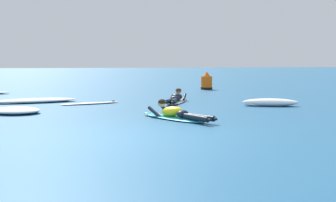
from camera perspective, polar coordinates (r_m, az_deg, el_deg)
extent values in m
plane|color=#235B84|center=(18.31, -7.12, 0.78)|extent=(120.00, 120.00, 0.00)
ellipsoid|color=#2DB2D1|center=(10.96, 0.70, -2.29)|extent=(1.69, 2.24, 0.07)
ellipsoid|color=#2DB2D1|center=(11.78, -2.80, -1.68)|extent=(0.29, 0.28, 0.06)
ellipsoid|color=yellow|center=(10.97, 0.53, -1.41)|extent=(0.72, 0.83, 0.35)
ellipsoid|color=black|center=(10.67, 2.02, -1.78)|extent=(0.44, 0.42, 0.20)
cylinder|color=black|center=(10.21, 3.87, -2.29)|extent=(0.52, 0.81, 0.14)
ellipsoid|color=black|center=(9.90, 5.48, -2.56)|extent=(0.20, 0.24, 0.08)
cylinder|color=black|center=(10.32, 4.50, -2.21)|extent=(0.60, 0.77, 0.14)
ellipsoid|color=black|center=(10.05, 6.30, -2.44)|extent=(0.20, 0.24, 0.08)
cylinder|color=black|center=(11.14, -1.68, -1.71)|extent=(0.40, 0.57, 0.35)
sphere|color=tan|center=(11.46, -2.93, -2.01)|extent=(0.09, 0.09, 0.09)
cylinder|color=black|center=(11.41, 0.10, -1.54)|extent=(0.40, 0.57, 0.35)
sphere|color=tan|center=(11.71, -1.11, -1.85)|extent=(0.09, 0.09, 0.09)
sphere|color=tan|center=(11.27, -0.89, -0.28)|extent=(0.21, 0.21, 0.21)
ellipsoid|color=black|center=(11.25, -0.83, -0.14)|extent=(0.29, 0.29, 0.16)
ellipsoid|color=silver|center=(15.21, 1.17, -0.04)|extent=(1.38, 2.44, 0.07)
ellipsoid|color=silver|center=(16.33, 1.88, 0.39)|extent=(0.26, 0.26, 0.06)
ellipsoid|color=black|center=(15.24, 1.21, 0.59)|extent=(0.61, 0.75, 0.34)
ellipsoid|color=black|center=(14.87, 0.95, 0.35)|extent=(0.42, 0.38, 0.20)
cylinder|color=black|center=(14.35, 0.23, 0.03)|extent=(0.46, 0.80, 0.14)
ellipsoid|color=black|center=(13.95, -0.19, -0.13)|extent=(0.17, 0.24, 0.08)
cylinder|color=black|center=(14.32, 0.86, 0.02)|extent=(0.37, 0.82, 0.14)
ellipsoid|color=black|center=(13.91, 0.65, -0.15)|extent=(0.17, 0.24, 0.08)
cylinder|color=black|center=(15.64, 0.65, 0.43)|extent=(0.30, 0.61, 0.35)
sphere|color=tan|center=(16.04, 0.91, 0.20)|extent=(0.09, 0.09, 0.09)
cylinder|color=black|center=(15.55, 2.22, 0.39)|extent=(0.30, 0.61, 0.35)
sphere|color=tan|center=(15.93, 2.44, 0.16)|extent=(0.09, 0.09, 0.09)
sphere|color=tan|center=(15.61, 1.46, 1.38)|extent=(0.21, 0.21, 0.21)
ellipsoid|color=#47331E|center=(15.58, 1.44, 1.49)|extent=(0.28, 0.26, 0.16)
ellipsoid|color=white|center=(14.87, -10.62, -0.27)|extent=(2.14, 1.13, 0.07)
cube|color=#1E9EDB|center=(14.87, -10.62, -0.13)|extent=(1.70, 0.59, 0.01)
cone|color=black|center=(15.15, -7.48, -0.23)|extent=(0.13, 0.13, 0.16)
ellipsoid|color=white|center=(15.81, -17.74, 0.07)|extent=(3.05, 1.46, 0.16)
ellipsoid|color=white|center=(16.01, -15.15, 0.12)|extent=(1.13, 0.83, 0.11)
ellipsoid|color=white|center=(15.69, -20.92, -0.21)|extent=(1.07, 0.45, 0.09)
ellipsoid|color=white|center=(14.37, 13.81, -0.17)|extent=(1.92, 1.01, 0.26)
ellipsoid|color=white|center=(14.52, 15.56, -0.31)|extent=(0.69, 0.34, 0.18)
ellipsoid|color=white|center=(14.26, 11.63, -0.40)|extent=(0.72, 0.47, 0.14)
ellipsoid|color=white|center=(12.83, -20.09, -1.20)|extent=(1.78, 1.63, 0.19)
ellipsoid|color=white|center=(12.77, -18.32, -1.30)|extent=(0.76, 0.77, 0.13)
ellipsoid|color=white|center=(12.99, -21.93, -1.37)|extent=(0.65, 0.68, 0.10)
cylinder|color=#EA5B0F|center=(21.77, 5.30, 2.48)|extent=(0.58, 0.58, 0.69)
cone|color=#EA5B0F|center=(21.75, 5.31, 3.71)|extent=(0.41, 0.41, 0.24)
cylinder|color=black|center=(21.79, 5.29, 1.74)|extent=(0.61, 0.61, 0.12)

